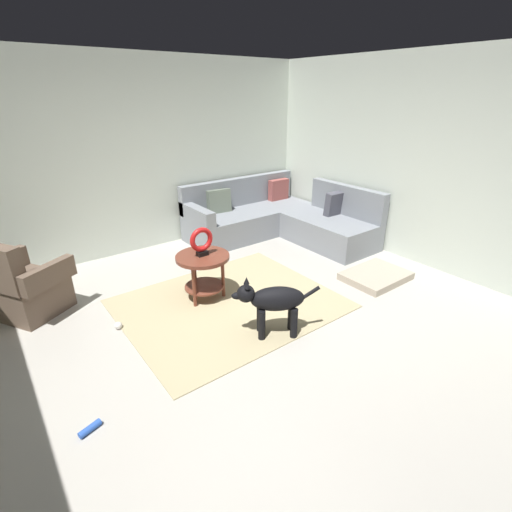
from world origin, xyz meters
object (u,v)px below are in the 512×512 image
object	(u,v)px
sectional_couch	(279,220)
dog_bed_mat	(376,276)
armchair	(24,287)
dog_toy_rope	(90,429)
side_table	(203,265)
dog	(273,301)
torus_sculpture	(202,241)
dog_toy_ball	(118,325)

from	to	relation	value
sectional_couch	dog_bed_mat	bearing A→B (deg)	-90.36
armchair	dog_toy_rope	bearing A→B (deg)	-28.97
side_table	sectional_couch	bearing A→B (deg)	27.19
dog_bed_mat	side_table	bearing A→B (deg)	155.23
dog_bed_mat	dog	bearing A→B (deg)	-176.26
side_table	dog_bed_mat	bearing A→B (deg)	-24.77
armchair	dog	bearing A→B (deg)	13.36
sectional_couch	side_table	distance (m)	2.24
torus_sculpture	dog_toy_rope	size ratio (longest dim) A/B	2.02
dog_bed_mat	sectional_couch	bearing A→B (deg)	89.64
armchair	dog_toy_ball	size ratio (longest dim) A/B	13.01
armchair	torus_sculpture	world-z (taller)	armchair
dog_bed_mat	dog_toy_ball	size ratio (longest dim) A/B	10.46
side_table	dog_bed_mat	size ratio (longest dim) A/B	0.75
sectional_couch	dog_bed_mat	distance (m)	1.95
dog	dog_bed_mat	bearing A→B (deg)	-54.55
sectional_couch	dog_toy_ball	xyz separation A→B (m)	(-3.01, -1.04, -0.25)
sectional_couch	armchair	size ratio (longest dim) A/B	2.26
armchair	dog_bed_mat	xyz separation A→B (m)	(3.66, -1.75, -0.28)
dog_toy_ball	dog	bearing A→B (deg)	-40.71
side_table	dog_toy_ball	world-z (taller)	side_table
sectional_couch	torus_sculpture	xyz separation A→B (m)	(-1.99, -1.02, 0.42)
dog_toy_rope	dog_bed_mat	bearing A→B (deg)	3.73
armchair	torus_sculpture	xyz separation A→B (m)	(1.68, -0.84, 0.39)
torus_sculpture	dog_toy_ball	xyz separation A→B (m)	(-1.02, -0.01, -0.67)
sectional_couch	dog_toy_rope	xyz separation A→B (m)	(-3.59, -2.17, -0.27)
side_table	dog_toy_ball	xyz separation A→B (m)	(-1.02, -0.01, -0.38)
sectional_couch	side_table	size ratio (longest dim) A/B	3.75
dog_bed_mat	dog_toy_rope	bearing A→B (deg)	-176.27
side_table	armchair	bearing A→B (deg)	153.40
armchair	dog	xyz separation A→B (m)	(1.84, -1.87, 0.05)
dog_toy_rope	armchair	bearing A→B (deg)	92.23
sectional_couch	armchair	distance (m)	3.67
torus_sculpture	dog	bearing A→B (deg)	-80.93
side_table	dog_toy_ball	size ratio (longest dim) A/B	7.85
sectional_couch	dog	size ratio (longest dim) A/B	3.01
dog_toy_rope	sectional_couch	bearing A→B (deg)	31.13
armchair	side_table	xyz separation A→B (m)	(1.68, -0.84, 0.09)
torus_sculpture	dog_bed_mat	xyz separation A→B (m)	(1.98, -0.91, -0.67)
dog	dog_toy_ball	size ratio (longest dim) A/B	9.78
armchair	dog_toy_ball	distance (m)	1.12
armchair	sectional_couch	bearing A→B (deg)	61.65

